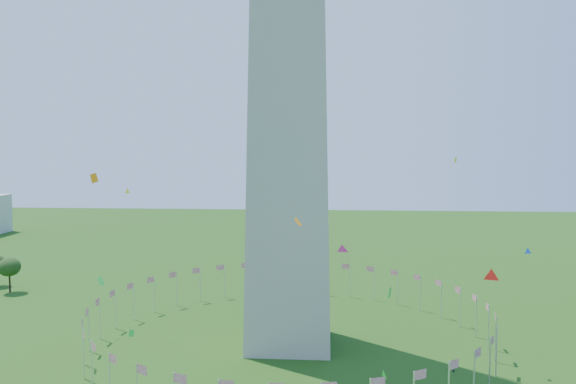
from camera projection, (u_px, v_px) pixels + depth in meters
The scene contains 2 objects.
flag_ring at pixel (289, 323), 115.13m from camera, with size 80.24×80.24×9.00m.
kites_aloft at pixel (393, 273), 83.71m from camera, with size 96.12×68.12×41.43m.
Camera 1 is at (7.78, -62.37, 40.40)m, focal length 35.00 mm.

